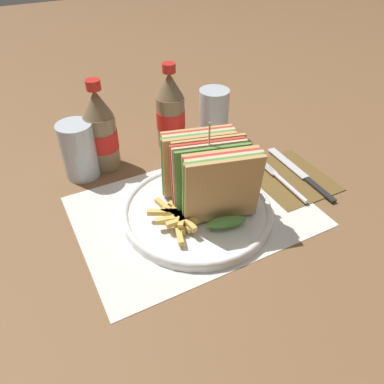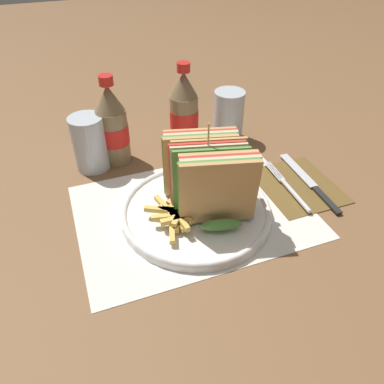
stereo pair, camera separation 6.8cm
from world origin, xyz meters
name	(u,v)px [view 1 (the left image)]	position (x,y,z in m)	size (l,w,h in m)	color
ground_plane	(212,218)	(0.00, 0.00, 0.00)	(4.00, 4.00, 0.00)	brown
placemat	(194,211)	(-0.02, 0.03, 0.00)	(0.43, 0.31, 0.00)	silver
plate_main	(197,211)	(-0.02, 0.02, 0.01)	(0.28, 0.28, 0.02)	white
club_sandwich	(210,176)	(0.00, 0.02, 0.08)	(0.14, 0.17, 0.17)	tan
fries_pile	(180,216)	(-0.06, 0.00, 0.03)	(0.11, 0.11, 0.02)	#E0B756
napkin	(290,178)	(0.21, 0.03, 0.00)	(0.15, 0.17, 0.00)	brown
fork	(285,183)	(0.18, 0.01, 0.01)	(0.02, 0.18, 0.01)	silver
knife	(300,173)	(0.23, 0.03, 0.01)	(0.02, 0.21, 0.00)	black
coke_bottle_near	(101,132)	(-0.12, 0.26, 0.08)	(0.07, 0.07, 0.19)	#7A6647
coke_bottle_far	(171,112)	(0.05, 0.27, 0.08)	(0.07, 0.07, 0.19)	#7A6647
glass_near	(214,117)	(0.15, 0.26, 0.05)	(0.07, 0.07, 0.12)	silver
glass_far	(80,154)	(-0.17, 0.25, 0.05)	(0.07, 0.07, 0.12)	silver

